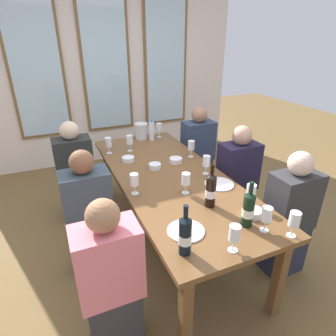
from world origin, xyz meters
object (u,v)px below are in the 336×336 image
object	(u,v)px
wine_glass_10	(134,181)
tasting_bowl_2	(253,212)
tasting_bowl_3	(128,159)
wine_glass_9	(186,179)
wine_glass_1	(295,220)
seated_person_2	(111,283)
white_plate_0	(186,231)
metal_pitcher	(141,131)
wine_glass_7	(267,215)
seated_person_3	(289,218)
wine_bottle_2	(211,190)
wine_glass_2	(159,128)
white_plate_1	(219,184)
wine_glass_8	(235,234)
seated_person_4	(76,174)
wine_glass_0	(130,140)
wine_glass_4	(191,146)
water_bottle	(152,131)
wine_glass_5	(206,162)
seated_person_5	(198,153)
wine_bottle_1	(248,209)
seated_person_0	(89,216)
tasting_bowl_0	(155,166)
dining_table	(170,182)
wine_glass_3	(108,143)
wine_glass_6	(251,191)
seated_person_1	(237,181)
tasting_bowl_1	(176,160)
wine_bottle_0	(185,235)

from	to	relation	value
wine_glass_10	tasting_bowl_2	bearing A→B (deg)	-42.91
tasting_bowl_3	wine_glass_9	size ratio (longest dim) A/B	0.71
wine_glass_1	seated_person_2	distance (m)	1.18
white_plate_0	metal_pitcher	bearing A→B (deg)	80.13
tasting_bowl_2	wine_glass_7	world-z (taller)	wine_glass_7
seated_person_3	wine_bottle_2	bearing A→B (deg)	168.31
wine_bottle_2	wine_glass_2	world-z (taller)	wine_bottle_2
white_plate_1	wine_glass_8	distance (m)	0.81
wine_glass_10	seated_person_4	world-z (taller)	seated_person_4
wine_glass_0	wine_glass_10	distance (m)	0.93
tasting_bowl_2	wine_glass_4	xyz separation A→B (m)	(0.09, 1.10, 0.09)
water_bottle	wine_glass_1	world-z (taller)	water_bottle
wine_glass_10	seated_person_2	world-z (taller)	seated_person_2
wine_glass_5	seated_person_5	bearing A→B (deg)	64.61
wine_bottle_1	seated_person_4	world-z (taller)	seated_person_4
wine_glass_5	seated_person_0	distance (m)	1.11
metal_pitcher	wine_bottle_2	bearing A→B (deg)	-90.57
metal_pitcher	tasting_bowl_0	bearing A→B (deg)	-100.37
wine_glass_7	wine_bottle_2	bearing A→B (deg)	113.12
wine_glass_5	wine_glass_9	world-z (taller)	same
dining_table	seated_person_5	bearing A→B (deg)	47.55
wine_glass_7	seated_person_5	distance (m)	1.89
wine_glass_1	wine_glass_2	xyz separation A→B (m)	(-0.06, 2.09, -0.00)
white_plate_1	seated_person_4	bearing A→B (deg)	132.73
dining_table	tasting_bowl_2	distance (m)	0.86
wine_bottle_1	wine_glass_3	bearing A→B (deg)	108.85
wine_glass_6	seated_person_3	size ratio (longest dim) A/B	0.16
dining_table	seated_person_2	world-z (taller)	seated_person_2
dining_table	wine_glass_10	xyz separation A→B (m)	(-0.39, -0.19, 0.19)
white_plate_1	seated_person_1	world-z (taller)	seated_person_1
seated_person_1	wine_glass_10	bearing A→B (deg)	-171.01
wine_glass_2	seated_person_2	xyz separation A→B (m)	(-1.04, -1.80, -0.33)
seated_person_0	seated_person_4	size ratio (longest dim) A/B	1.00
white_plate_0	tasting_bowl_0	bearing A→B (deg)	80.59
wine_glass_1	wine_glass_0	bearing A→B (deg)	105.97
wine_glass_0	tasting_bowl_0	bearing A→B (deg)	-81.00
tasting_bowl_0	seated_person_2	size ratio (longest dim) A/B	0.10
wine_glass_1	wine_glass_4	world-z (taller)	same
wine_glass_6	wine_glass_7	world-z (taller)	same
wine_bottle_1	tasting_bowl_0	bearing A→B (deg)	102.72
wine_glass_7	wine_glass_10	xyz separation A→B (m)	(-0.62, 0.78, -0.00)
tasting_bowl_3	seated_person_3	bearing A→B (deg)	-49.30
tasting_bowl_3	wine_glass_2	bearing A→B (deg)	45.06
white_plate_0	seated_person_5	distance (m)	1.89
tasting_bowl_1	wine_glass_4	distance (m)	0.24
metal_pitcher	tasting_bowl_3	distance (m)	0.68
tasting_bowl_2	seated_person_3	size ratio (longest dim) A/B	0.12
wine_bottle_0	wine_glass_8	size ratio (longest dim) A/B	1.85
wine_glass_10	seated_person_2	size ratio (longest dim) A/B	0.16
wine_glass_3	seated_person_2	world-z (taller)	seated_person_2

